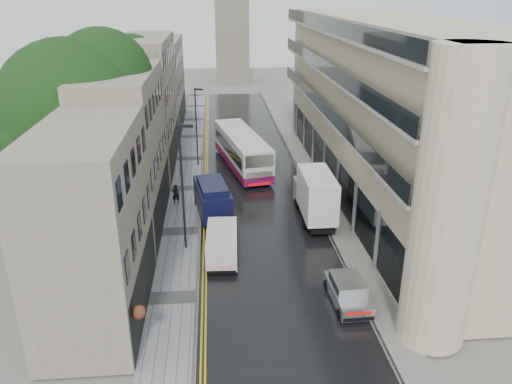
{
  "coord_description": "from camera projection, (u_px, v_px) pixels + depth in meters",
  "views": [
    {
      "loc": [
        -3.28,
        -12.97,
        16.02
      ],
      "look_at": [
        -0.61,
        18.0,
        3.42
      ],
      "focal_mm": 35.0,
      "sensor_mm": 36.0,
      "label": 1
    }
  ],
  "objects": [
    {
      "name": "cream_bus",
      "position": [
        237.0,
        163.0,
        44.62
      ],
      "size": [
        5.06,
        12.58,
        3.35
      ],
      "primitive_type": null,
      "rotation": [
        0.0,
        0.0,
        0.19
      ],
      "color": "white",
      "rests_on": "road"
    },
    {
      "name": "lamp_post_near",
      "position": [
        182.0,
        189.0,
        31.65
      ],
      "size": [
        0.96,
        0.46,
        8.37
      ],
      "primitive_type": null,
      "rotation": [
        0.0,
        0.0,
        -0.28
      ],
      "color": "#232325",
      "rests_on": "left_sidewalk"
    },
    {
      "name": "pedestrian",
      "position": [
        176.0,
        194.0,
        39.73
      ],
      "size": [
        0.67,
        0.51,
        1.62
      ],
      "primitive_type": "imported",
      "rotation": [
        0.0,
        0.0,
        3.38
      ],
      "color": "black",
      "rests_on": "left_sidewalk"
    },
    {
      "name": "road",
      "position": [
        254.0,
        187.0,
        43.64
      ],
      "size": [
        9.0,
        85.0,
        0.02
      ],
      "primitive_type": "cube",
      "color": "black",
      "rests_on": "ground"
    },
    {
      "name": "tree_far",
      "position": [
        115.0,
        106.0,
        45.41
      ],
      "size": [
        9.24,
        9.24,
        12.46
      ],
      "primitive_type": null,
      "color": "black",
      "rests_on": "ground"
    },
    {
      "name": "silver_hatchback",
      "position": [
        341.0,
        307.0,
        25.87
      ],
      "size": [
        1.87,
        4.06,
        1.5
      ],
      "primitive_type": null,
      "rotation": [
        0.0,
        0.0,
        0.03
      ],
      "color": "#B7B7BC",
      "rests_on": "road"
    },
    {
      "name": "white_lorry",
      "position": [
        305.0,
        205.0,
        35.33
      ],
      "size": [
        2.21,
        7.24,
        3.79
      ],
      "primitive_type": null,
      "rotation": [
        0.0,
        0.0,
        -0.01
      ],
      "color": "white",
      "rests_on": "road"
    },
    {
      "name": "old_shop_row",
      "position": [
        142.0,
        116.0,
        42.94
      ],
      "size": [
        4.5,
        56.0,
        12.0
      ],
      "primitive_type": null,
      "color": "gray",
      "rests_on": "ground"
    },
    {
      "name": "white_van",
      "position": [
        207.0,
        257.0,
        30.21
      ],
      "size": [
        2.08,
        4.49,
        2.0
      ],
      "primitive_type": null,
      "rotation": [
        0.0,
        0.0,
        -0.04
      ],
      "color": "silver",
      "rests_on": "road"
    },
    {
      "name": "lamp_post_far",
      "position": [
        196.0,
        128.0,
        47.53
      ],
      "size": [
        0.85,
        0.43,
        7.44
      ],
      "primitive_type": null,
      "rotation": [
        0.0,
        0.0,
        -0.31
      ],
      "color": "black",
      "rests_on": "left_sidewalk"
    },
    {
      "name": "right_sidewalk",
      "position": [
        314.0,
        185.0,
        44.05
      ],
      "size": [
        1.8,
        85.0,
        0.12
      ],
      "primitive_type": "cube",
      "color": "slate",
      "rests_on": "ground"
    },
    {
      "name": "modern_block",
      "position": [
        381.0,
        110.0,
        40.45
      ],
      "size": [
        8.0,
        40.0,
        14.0
      ],
      "primitive_type": null,
      "color": "#C7B793",
      "rests_on": "ground"
    },
    {
      "name": "navy_van",
      "position": [
        203.0,
        209.0,
        35.88
      ],
      "size": [
        3.01,
        5.78,
        2.81
      ],
      "primitive_type": null,
      "rotation": [
        0.0,
        0.0,
        0.15
      ],
      "color": "black",
      "rests_on": "road"
    },
    {
      "name": "left_sidewalk",
      "position": [
        186.0,
        189.0,
        43.15
      ],
      "size": [
        2.7,
        85.0,
        0.12
      ],
      "primitive_type": "cube",
      "color": "gray",
      "rests_on": "ground"
    },
    {
      "name": "tree_near",
      "position": [
        75.0,
        137.0,
        33.11
      ],
      "size": [
        10.56,
        10.56,
        13.89
      ],
      "primitive_type": null,
      "color": "black",
      "rests_on": "ground"
    }
  ]
}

